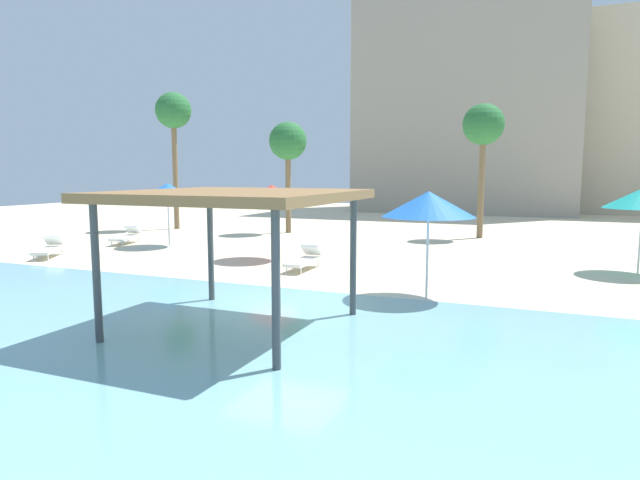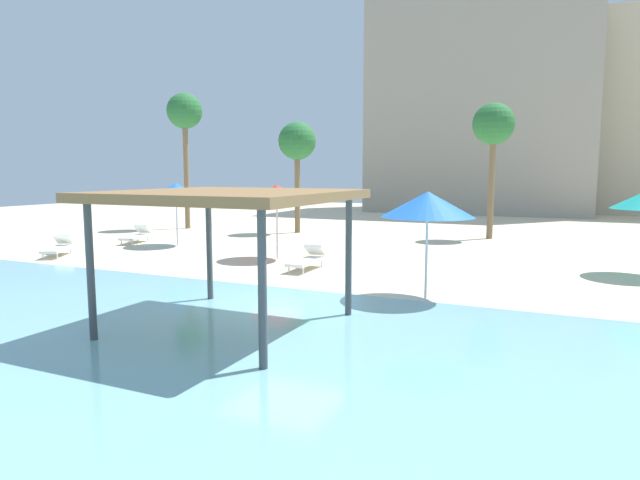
{
  "view_description": "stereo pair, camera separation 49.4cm",
  "coord_description": "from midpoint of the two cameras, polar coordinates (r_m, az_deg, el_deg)",
  "views": [
    {
      "loc": [
        5.54,
        -11.33,
        3.09
      ],
      "look_at": [
        -0.02,
        2.0,
        1.3
      ],
      "focal_mm": 30.86,
      "sensor_mm": 36.0,
      "label": 1
    },
    {
      "loc": [
        6.0,
        -11.13,
        3.09
      ],
      "look_at": [
        -0.02,
        2.0,
        1.3
      ],
      "focal_mm": 30.86,
      "sensor_mm": 36.0,
      "label": 2
    }
  ],
  "objects": [
    {
      "name": "palm_tree_1",
      "position": [
        26.8,
        16.07,
        11.14
      ],
      "size": [
        1.9,
        1.9,
        6.22
      ],
      "color": "brown",
      "rests_on": "ground"
    },
    {
      "name": "lounge_chair_1",
      "position": [
        25.34,
        -19.9,
        0.4
      ],
      "size": [
        1.08,
        1.99,
        0.74
      ],
      "rotation": [
        0.0,
        0.0,
        -1.3
      ],
      "color": "white",
      "rests_on": "ground"
    },
    {
      "name": "beach_umbrella_red_4",
      "position": [
        19.49,
        -5.75,
        4.87
      ],
      "size": [
        2.08,
        2.08,
        2.64
      ],
      "color": "silver",
      "rests_on": "ground"
    },
    {
      "name": "palm_tree_0",
      "position": [
        31.11,
        -15.41,
        12.44
      ],
      "size": [
        1.9,
        1.9,
        7.3
      ],
      "color": "brown",
      "rests_on": "ground"
    },
    {
      "name": "beach_umbrella_blue_5",
      "position": [
        23.77,
        -16.1,
        4.96
      ],
      "size": [
        2.12,
        2.12,
        2.63
      ],
      "color": "silver",
      "rests_on": "ground"
    },
    {
      "name": "lagoon_water",
      "position": [
        8.86,
        -20.56,
        -13.69
      ],
      "size": [
        44.0,
        13.5,
        0.04
      ],
      "primitive_type": "cube",
      "color": "#7AB7C1",
      "rests_on": "ground"
    },
    {
      "name": "ground_plane",
      "position": [
        13.0,
        -4.45,
        -6.71
      ],
      "size": [
        80.0,
        80.0,
        0.0
      ],
      "primitive_type": "plane",
      "color": "beige"
    },
    {
      "name": "palm_tree_2",
      "position": [
        28.06,
        -3.86,
        9.98
      ],
      "size": [
        1.9,
        1.9,
        5.59
      ],
      "color": "brown",
      "rests_on": "ground"
    },
    {
      "name": "hotel_block_0",
      "position": [
        45.66,
        14.82,
        13.27
      ],
      "size": [
        16.21,
        9.46,
        16.39
      ],
      "primitive_type": "cube",
      "color": "#9E9384",
      "rests_on": "ground"
    },
    {
      "name": "shade_pavilion",
      "position": [
        10.78,
        -10.11,
        4.15
      ],
      "size": [
        4.29,
        4.29,
        2.73
      ],
      "color": "#42474C",
      "rests_on": "ground"
    },
    {
      "name": "lounge_chair_2",
      "position": [
        22.45,
        -26.84,
        -0.76
      ],
      "size": [
        1.49,
        1.94,
        0.74
      ],
      "rotation": [
        0.0,
        0.0,
        -1.03
      ],
      "color": "white",
      "rests_on": "ground"
    },
    {
      "name": "lounge_chair_0",
      "position": [
        17.54,
        -2.37,
        -1.99
      ],
      "size": [
        0.64,
        1.91,
        0.74
      ],
      "rotation": [
        0.0,
        0.0,
        -1.55
      ],
      "color": "white",
      "rests_on": "ground"
    },
    {
      "name": "beach_umbrella_blue_2",
      "position": [
        13.55,
        10.17,
        3.68
      ],
      "size": [
        2.27,
        2.27,
        2.63
      ],
      "color": "silver",
      "rests_on": "ground"
    }
  ]
}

